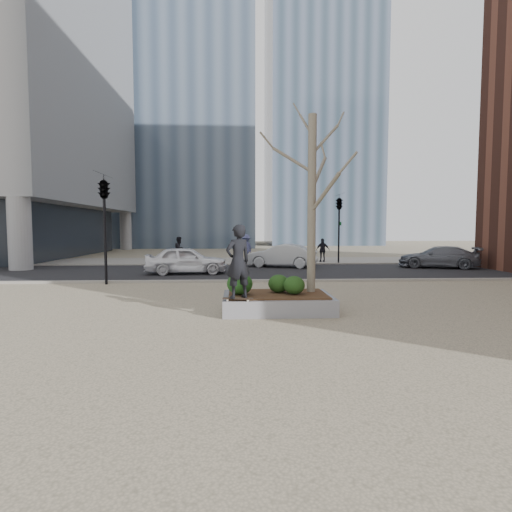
{
  "coord_description": "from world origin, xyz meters",
  "views": [
    {
      "loc": [
        -0.14,
        -10.98,
        2.31
      ],
      "look_at": [
        0.5,
        2.0,
        1.4
      ],
      "focal_mm": 28.0,
      "sensor_mm": 36.0,
      "label": 1
    }
  ],
  "objects_px": {
    "planter": "(277,303)",
    "police_car": "(186,260)",
    "skateboarder": "(238,261)",
    "skateboard": "(238,299)"
  },
  "relations": [
    {
      "from": "skateboarder",
      "to": "planter",
      "type": "bearing_deg",
      "value": -171.41
    },
    {
      "from": "skateboard",
      "to": "police_car",
      "type": "height_order",
      "value": "police_car"
    },
    {
      "from": "skateboard",
      "to": "skateboarder",
      "type": "xyz_separation_m",
      "value": [
        0.0,
        0.0,
        0.98
      ]
    },
    {
      "from": "planter",
      "to": "skateboarder",
      "type": "height_order",
      "value": "skateboarder"
    },
    {
      "from": "police_car",
      "to": "skateboarder",
      "type": "bearing_deg",
      "value": -170.08
    },
    {
      "from": "planter",
      "to": "skateboard",
      "type": "distance_m",
      "value": 1.43
    },
    {
      "from": "skateboard",
      "to": "skateboarder",
      "type": "bearing_deg",
      "value": 0.0
    },
    {
      "from": "planter",
      "to": "police_car",
      "type": "relative_size",
      "value": 0.74
    },
    {
      "from": "planter",
      "to": "skateboard",
      "type": "xyz_separation_m",
      "value": [
        -1.1,
        -0.88,
        0.26
      ]
    },
    {
      "from": "planter",
      "to": "skateboard",
      "type": "relative_size",
      "value": 3.85
    }
  ]
}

